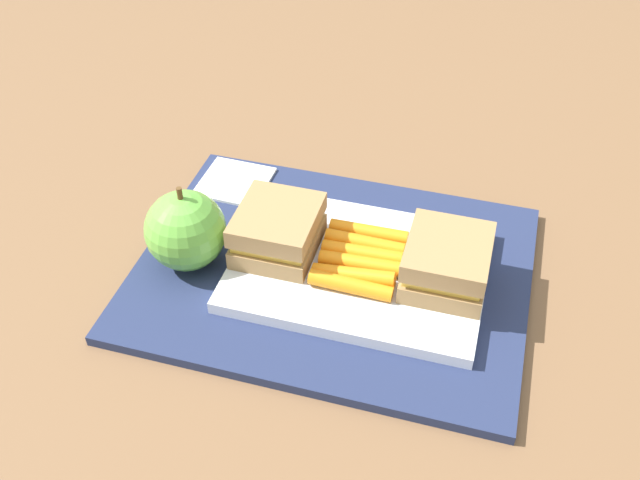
# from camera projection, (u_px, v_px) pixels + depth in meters

# --- Properties ---
(ground_plane) EXTENTS (2.40, 2.40, 0.00)m
(ground_plane) POSITION_uv_depth(u_px,v_px,m) (333.00, 276.00, 0.70)
(ground_plane) COLOR brown
(lunchbag_mat) EXTENTS (0.36, 0.28, 0.01)m
(lunchbag_mat) POSITION_uv_depth(u_px,v_px,m) (333.00, 272.00, 0.69)
(lunchbag_mat) COLOR navy
(lunchbag_mat) RESTS_ON ground_plane
(food_tray) EXTENTS (0.23, 0.17, 0.01)m
(food_tray) POSITION_uv_depth(u_px,v_px,m) (359.00, 268.00, 0.68)
(food_tray) COLOR white
(food_tray) RESTS_ON lunchbag_mat
(sandwich_half_left) EXTENTS (0.07, 0.08, 0.04)m
(sandwich_half_left) POSITION_uv_depth(u_px,v_px,m) (447.00, 262.00, 0.65)
(sandwich_half_left) COLOR #9E7A4C
(sandwich_half_left) RESTS_ON food_tray
(sandwich_half_right) EXTENTS (0.07, 0.08, 0.04)m
(sandwich_half_right) POSITION_uv_depth(u_px,v_px,m) (278.00, 230.00, 0.68)
(sandwich_half_right) COLOR #9E7A4C
(sandwich_half_right) RESTS_ON food_tray
(carrot_sticks_bundle) EXTENTS (0.08, 0.09, 0.02)m
(carrot_sticks_bundle) POSITION_uv_depth(u_px,v_px,m) (360.00, 258.00, 0.67)
(carrot_sticks_bundle) COLOR orange
(carrot_sticks_bundle) RESTS_ON food_tray
(apple) EXTENTS (0.08, 0.08, 0.09)m
(apple) POSITION_uv_depth(u_px,v_px,m) (185.00, 230.00, 0.67)
(apple) COLOR #66B742
(apple) RESTS_ON lunchbag_mat
(paper_napkin) EXTENTS (0.07, 0.07, 0.00)m
(paper_napkin) POSITION_uv_depth(u_px,v_px,m) (235.00, 182.00, 0.79)
(paper_napkin) COLOR white
(paper_napkin) RESTS_ON lunchbag_mat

